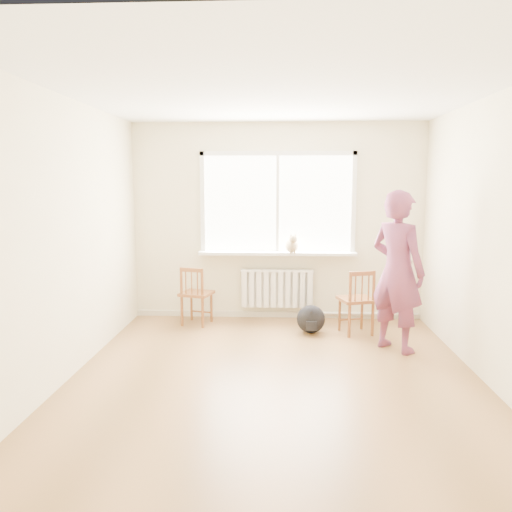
# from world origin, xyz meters

# --- Properties ---
(floor) EXTENTS (4.50, 4.50, 0.00)m
(floor) POSITION_xyz_m (0.00, 0.00, 0.00)
(floor) COLOR olive
(floor) RESTS_ON ground
(ceiling) EXTENTS (4.50, 4.50, 0.00)m
(ceiling) POSITION_xyz_m (0.00, 0.00, 2.70)
(ceiling) COLOR white
(ceiling) RESTS_ON back_wall
(back_wall) EXTENTS (4.00, 0.01, 2.70)m
(back_wall) POSITION_xyz_m (0.00, 2.25, 1.35)
(back_wall) COLOR beige
(back_wall) RESTS_ON ground
(window) EXTENTS (2.12, 0.05, 1.42)m
(window) POSITION_xyz_m (0.00, 2.22, 1.66)
(window) COLOR white
(window) RESTS_ON back_wall
(windowsill) EXTENTS (2.15, 0.22, 0.04)m
(windowsill) POSITION_xyz_m (0.00, 2.14, 0.93)
(windowsill) COLOR white
(windowsill) RESTS_ON back_wall
(radiator) EXTENTS (1.00, 0.12, 0.55)m
(radiator) POSITION_xyz_m (0.00, 2.16, 0.44)
(radiator) COLOR white
(radiator) RESTS_ON back_wall
(heating_pipe) EXTENTS (1.40, 0.04, 0.04)m
(heating_pipe) POSITION_xyz_m (1.25, 2.19, 0.08)
(heating_pipe) COLOR silver
(heating_pipe) RESTS_ON back_wall
(baseboard) EXTENTS (4.00, 0.03, 0.08)m
(baseboard) POSITION_xyz_m (0.00, 2.23, 0.04)
(baseboard) COLOR beige
(baseboard) RESTS_ON ground
(chair_left) EXTENTS (0.47, 0.46, 0.79)m
(chair_left) POSITION_xyz_m (-1.09, 1.80, 0.40)
(chair_left) COLOR brown
(chair_left) RESTS_ON floor
(chair_right) EXTENTS (0.50, 0.48, 0.82)m
(chair_right) POSITION_xyz_m (1.01, 1.49, 0.41)
(chair_right) COLOR brown
(chair_right) RESTS_ON floor
(person) EXTENTS (0.77, 0.78, 1.81)m
(person) POSITION_xyz_m (1.35, 0.92, 0.91)
(person) COLOR #C44169
(person) RESTS_ON floor
(cat) EXTENTS (0.21, 0.41, 0.27)m
(cat) POSITION_xyz_m (0.20, 2.05, 1.06)
(cat) COLOR #CAB18A
(cat) RESTS_ON windowsill
(backpack) EXTENTS (0.42, 0.36, 0.36)m
(backpack) POSITION_xyz_m (0.44, 1.51, 0.18)
(backpack) COLOR black
(backpack) RESTS_ON floor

